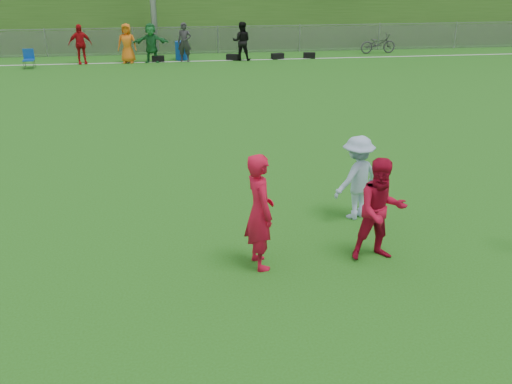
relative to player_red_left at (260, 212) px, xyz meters
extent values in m
plane|color=#245E13|center=(0.62, 0.11, -0.95)|extent=(120.00, 120.00, 0.00)
cube|color=white|center=(0.62, 18.11, -0.95)|extent=(60.00, 0.10, 0.01)
cube|color=gray|center=(0.62, 20.11, -0.35)|extent=(58.00, 0.02, 1.20)
cube|color=gray|center=(0.62, 20.11, 0.30)|extent=(58.00, 0.04, 0.04)
cube|color=#244C15|center=(0.62, 31.11, 0.55)|extent=(120.00, 18.00, 3.00)
imported|color=#B80C14|center=(-5.50, 18.11, -0.10)|extent=(1.07, 0.68, 1.69)
imported|color=orange|center=(-3.49, 18.11, -0.10)|extent=(0.88, 0.62, 1.69)
imported|color=#1E7132|center=(-2.45, 18.11, -0.10)|extent=(1.59, 0.58, 1.69)
imported|color=#2A2A2D|center=(-0.99, 18.11, -0.10)|extent=(0.69, 0.53, 1.69)
imported|color=black|center=(1.57, 18.11, -0.10)|extent=(0.92, 0.78, 1.69)
cube|color=black|center=(-2.20, 18.21, -0.82)|extent=(0.55, 0.28, 0.26)
cube|color=black|center=(1.16, 18.21, -0.82)|extent=(0.62, 0.47, 0.26)
cube|color=black|center=(3.23, 18.21, -0.82)|extent=(0.60, 0.42, 0.26)
cube|color=black|center=(4.71, 18.21, -0.82)|extent=(0.60, 0.39, 0.26)
imported|color=red|center=(0.00, 0.00, 0.00)|extent=(0.59, 0.77, 1.90)
imported|color=#AF0C2A|center=(1.96, -0.02, -0.08)|extent=(0.86, 0.68, 1.74)
imported|color=#A0BADD|center=(2.03, 1.55, -0.15)|extent=(1.19, 1.05, 1.60)
cylinder|color=#1044B0|center=(-1.15, 18.59, -0.54)|extent=(0.69, 0.69, 0.82)
cube|color=#0E3F9B|center=(-7.55, 17.31, -0.60)|extent=(0.48, 0.48, 0.04)
cube|color=#0E3F9B|center=(-7.57, 17.52, -0.38)|extent=(0.44, 0.07, 0.44)
imported|color=#303033|center=(8.27, 19.11, -0.49)|extent=(1.80, 0.77, 0.92)
camera|label=1|loc=(-1.06, -7.96, 3.79)|focal=40.00mm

